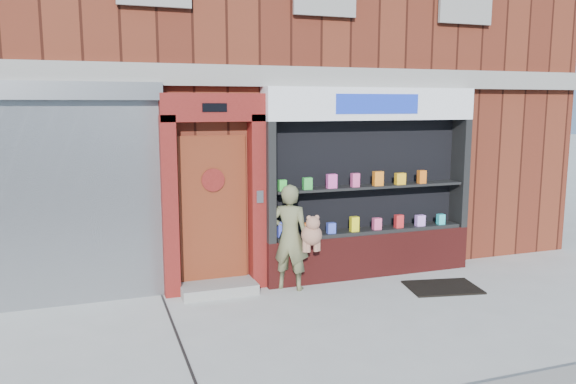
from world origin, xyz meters
name	(u,v)px	position (x,y,z in m)	size (l,w,h in m)	color
ground	(308,330)	(0.00, 0.00, 0.00)	(80.00, 80.00, 0.00)	#9E9E99
building	(206,44)	(0.00, 5.99, 4.00)	(12.00, 8.16, 8.00)	#501D12
shutter_bay	(46,182)	(-3.00, 1.93, 1.72)	(3.10, 0.30, 3.04)	gray
red_door_bay	(214,194)	(-0.75, 1.86, 1.46)	(1.52, 0.58, 2.90)	#59110F
pharmacy_bay	(369,191)	(1.75, 1.81, 1.37)	(3.50, 0.41, 3.00)	#541514
woman	(292,237)	(0.34, 1.53, 0.80)	(0.78, 0.66, 1.59)	brown
doormat	(443,287)	(2.49, 0.80, 0.01)	(1.05, 0.73, 0.03)	black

